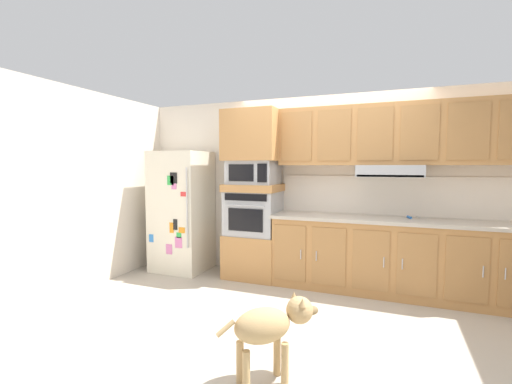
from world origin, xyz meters
TOP-DOWN VIEW (x-y plane):
  - ground_plane at (0.00, 0.00)m, footprint 9.60×9.60m
  - back_kitchen_wall at (0.00, 1.11)m, footprint 6.20×0.12m
  - side_panel_left at (-2.80, 0.00)m, footprint 0.12×7.10m
  - refrigerator at (-2.09, 0.68)m, footprint 0.76×0.73m
  - oven_base_cabinet at (-0.97, 0.75)m, footprint 0.74×0.62m
  - built_in_oven at (-0.97, 0.75)m, footprint 0.70×0.62m
  - appliance_mid_shelf at (-0.97, 0.75)m, footprint 0.74×0.62m
  - microwave at (-0.97, 0.75)m, footprint 0.64×0.54m
  - appliance_upper_cabinet at (-0.97, 0.75)m, footprint 0.74×0.62m
  - lower_cabinet_run at (0.85, 0.75)m, footprint 2.90×0.63m
  - countertop_slab at (0.85, 0.75)m, footprint 2.94×0.64m
  - backsplash_panel at (0.85, 1.04)m, footprint 2.94×0.02m
  - upper_cabinet_with_hood at (0.85, 0.87)m, footprint 2.90×0.48m
  - screwdriver at (1.03, 0.83)m, footprint 0.16×0.15m
  - dog at (0.05, -1.45)m, footprint 0.62×0.57m

SIDE VIEW (x-z plane):
  - ground_plane at x=0.00m, z-range 0.00..0.00m
  - oven_base_cabinet at x=-0.97m, z-range 0.00..0.60m
  - dog at x=0.05m, z-range 0.11..0.73m
  - lower_cabinet_run at x=0.85m, z-range 0.00..0.88m
  - refrigerator at x=-2.09m, z-range 0.00..1.76m
  - countertop_slab at x=0.85m, z-range 0.88..0.92m
  - built_in_oven at x=-0.97m, z-range 0.60..1.20m
  - screwdriver at x=1.03m, z-range 0.92..0.95m
  - backsplash_panel at x=0.85m, z-range 0.92..1.42m
  - back_kitchen_wall at x=0.00m, z-range 0.00..2.50m
  - side_panel_left at x=-2.80m, z-range 0.00..2.50m
  - appliance_mid_shelf at x=-0.97m, z-range 1.20..1.30m
  - microwave at x=-0.97m, z-range 1.30..1.62m
  - upper_cabinet_with_hood at x=0.85m, z-range 1.46..2.34m
  - appliance_upper_cabinet at x=-0.97m, z-range 1.62..2.30m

